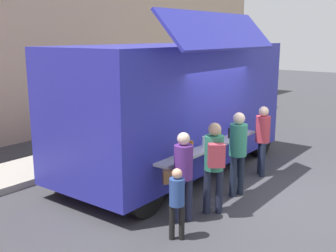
{
  "coord_description": "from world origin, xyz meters",
  "views": [
    {
      "loc": [
        -7.52,
        -3.69,
        3.21
      ],
      "look_at": [
        -0.73,
        1.69,
        1.3
      ],
      "focal_mm": 44.05,
      "sensor_mm": 36.0,
      "label": 1
    }
  ],
  "objects_px": {
    "customer_front_ordering": "(238,147)",
    "customer_rear_waiting": "(182,170)",
    "customer_extra_browsing": "(263,135)",
    "customer_mid_with_backpack": "(214,159)",
    "trash_bin": "(188,117)",
    "child_near_queue": "(177,198)",
    "food_truck_main": "(177,104)"
  },
  "relations": [
    {
      "from": "food_truck_main",
      "to": "customer_extra_browsing",
      "type": "xyz_separation_m",
      "value": [
        0.98,
        -1.75,
        -0.66
      ]
    },
    {
      "from": "customer_front_ordering",
      "to": "customer_mid_with_backpack",
      "type": "relative_size",
      "value": 1.01
    },
    {
      "from": "customer_mid_with_backpack",
      "to": "child_near_queue",
      "type": "relative_size",
      "value": 1.43
    },
    {
      "from": "trash_bin",
      "to": "customer_front_ordering",
      "type": "bearing_deg",
      "value": -134.68
    },
    {
      "from": "customer_front_ordering",
      "to": "customer_rear_waiting",
      "type": "height_order",
      "value": "customer_front_ordering"
    },
    {
      "from": "trash_bin",
      "to": "customer_extra_browsing",
      "type": "relative_size",
      "value": 0.58
    },
    {
      "from": "customer_front_ordering",
      "to": "child_near_queue",
      "type": "height_order",
      "value": "customer_front_ordering"
    },
    {
      "from": "trash_bin",
      "to": "customer_extra_browsing",
      "type": "distance_m",
      "value": 4.92
    },
    {
      "from": "trash_bin",
      "to": "customer_front_ordering",
      "type": "distance_m",
      "value": 5.98
    },
    {
      "from": "customer_mid_with_backpack",
      "to": "child_near_queue",
      "type": "xyz_separation_m",
      "value": [
        -1.19,
        -0.06,
        -0.33
      ]
    },
    {
      "from": "customer_front_ordering",
      "to": "customer_rear_waiting",
      "type": "bearing_deg",
      "value": 97.93
    },
    {
      "from": "customer_front_ordering",
      "to": "customer_mid_with_backpack",
      "type": "xyz_separation_m",
      "value": [
        -1.07,
        -0.11,
        0.01
      ]
    },
    {
      "from": "food_truck_main",
      "to": "customer_front_ordering",
      "type": "relative_size",
      "value": 3.64
    },
    {
      "from": "food_truck_main",
      "to": "customer_rear_waiting",
      "type": "relative_size",
      "value": 3.9
    },
    {
      "from": "customer_front_ordering",
      "to": "customer_extra_browsing",
      "type": "height_order",
      "value": "customer_front_ordering"
    },
    {
      "from": "trash_bin",
      "to": "customer_rear_waiting",
      "type": "bearing_deg",
      "value": -145.12
    },
    {
      "from": "customer_mid_with_backpack",
      "to": "customer_rear_waiting",
      "type": "xyz_separation_m",
      "value": [
        -0.6,
        0.26,
        -0.09
      ]
    },
    {
      "from": "customer_rear_waiting",
      "to": "child_near_queue",
      "type": "relative_size",
      "value": 1.35
    },
    {
      "from": "trash_bin",
      "to": "customer_mid_with_backpack",
      "type": "xyz_separation_m",
      "value": [
        -5.25,
        -4.35,
        0.57
      ]
    },
    {
      "from": "customer_front_ordering",
      "to": "customer_extra_browsing",
      "type": "relative_size",
      "value": 1.06
    },
    {
      "from": "food_truck_main",
      "to": "customer_extra_browsing",
      "type": "height_order",
      "value": "food_truck_main"
    },
    {
      "from": "customer_extra_browsing",
      "to": "child_near_queue",
      "type": "relative_size",
      "value": 1.37
    },
    {
      "from": "customer_mid_with_backpack",
      "to": "trash_bin",
      "type": "bearing_deg",
      "value": -0.98
    },
    {
      "from": "trash_bin",
      "to": "customer_rear_waiting",
      "type": "relative_size",
      "value": 0.59
    },
    {
      "from": "customer_rear_waiting",
      "to": "customer_extra_browsing",
      "type": "bearing_deg",
      "value": -49.95
    },
    {
      "from": "trash_bin",
      "to": "customer_rear_waiting",
      "type": "distance_m",
      "value": 7.15
    },
    {
      "from": "trash_bin",
      "to": "customer_front_ordering",
      "type": "xyz_separation_m",
      "value": [
        -4.18,
        -4.23,
        0.56
      ]
    },
    {
      "from": "customer_front_ordering",
      "to": "child_near_queue",
      "type": "relative_size",
      "value": 1.45
    },
    {
      "from": "customer_front_ordering",
      "to": "child_near_queue",
      "type": "distance_m",
      "value": 2.29
    },
    {
      "from": "customer_extra_browsing",
      "to": "child_near_queue",
      "type": "distance_m",
      "value": 3.74
    },
    {
      "from": "customer_rear_waiting",
      "to": "customer_front_ordering",
      "type": "bearing_deg",
      "value": -55.38
    },
    {
      "from": "customer_rear_waiting",
      "to": "customer_extra_browsing",
      "type": "height_order",
      "value": "customer_extra_browsing"
    }
  ]
}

